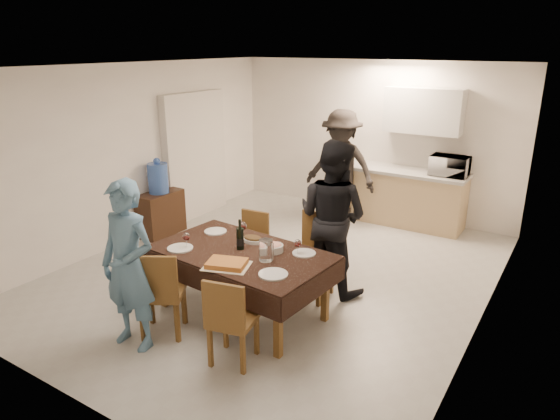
{
  "coord_description": "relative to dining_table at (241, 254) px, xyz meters",
  "views": [
    {
      "loc": [
        3.19,
        -5.02,
        2.86
      ],
      "look_at": [
        0.22,
        -0.3,
        0.98
      ],
      "focal_mm": 32.0,
      "sensor_mm": 36.0,
      "label": 1
    }
  ],
  "objects": [
    {
      "name": "floor",
      "position": [
        -0.23,
        1.09,
        -0.71
      ],
      "size": [
        5.0,
        6.0,
        0.02
      ],
      "primitive_type": "cube",
      "color": "#AFB0AB",
      "rests_on": "ground"
    },
    {
      "name": "ceiling",
      "position": [
        -0.23,
        1.09,
        1.89
      ],
      "size": [
        5.0,
        6.0,
        0.02
      ],
      "primitive_type": "cube",
      "color": "white",
      "rests_on": "wall_back"
    },
    {
      "name": "wall_back",
      "position": [
        -0.23,
        4.09,
        0.59
      ],
      "size": [
        5.0,
        0.02,
        2.6
      ],
      "primitive_type": "cube",
      "color": "white",
      "rests_on": "floor"
    },
    {
      "name": "wall_front",
      "position": [
        -0.23,
        -1.91,
        0.59
      ],
      "size": [
        5.0,
        0.02,
        2.6
      ],
      "primitive_type": "cube",
      "color": "white",
      "rests_on": "floor"
    },
    {
      "name": "wall_left",
      "position": [
        -2.73,
        1.09,
        0.59
      ],
      "size": [
        0.02,
        6.0,
        2.6
      ],
      "primitive_type": "cube",
      "color": "white",
      "rests_on": "floor"
    },
    {
      "name": "wall_right",
      "position": [
        2.27,
        1.09,
        0.59
      ],
      "size": [
        0.02,
        6.0,
        2.6
      ],
      "primitive_type": "cube",
      "color": "white",
      "rests_on": "floor"
    },
    {
      "name": "stub_partition",
      "position": [
        -2.65,
        2.29,
        0.34
      ],
      "size": [
        0.15,
        1.4,
        2.1
      ],
      "primitive_type": "cube",
      "color": "silver",
      "rests_on": "floor"
    },
    {
      "name": "kitchen_base_cabinet",
      "position": [
        0.37,
        3.77,
        -0.28
      ],
      "size": [
        2.2,
        0.6,
        0.86
      ],
      "primitive_type": "cube",
      "color": "tan",
      "rests_on": "floor"
    },
    {
      "name": "kitchen_worktop",
      "position": [
        0.37,
        3.77,
        0.18
      ],
      "size": [
        2.24,
        0.64,
        0.05
      ],
      "primitive_type": "cube",
      "color": "#A2A19D",
      "rests_on": "kitchen_base_cabinet"
    },
    {
      "name": "upper_cabinet",
      "position": [
        0.67,
        3.91,
        1.14
      ],
      "size": [
        1.2,
        0.34,
        0.7
      ],
      "primitive_type": "cube",
      "color": "silver",
      "rests_on": "wall_back"
    },
    {
      "name": "dining_table",
      "position": [
        0.0,
        0.0,
        0.0
      ],
      "size": [
        1.98,
        1.26,
        0.74
      ],
      "rotation": [
        0.0,
        0.0,
        -0.08
      ],
      "color": "black",
      "rests_on": "floor"
    },
    {
      "name": "chair_near_left",
      "position": [
        -0.45,
        -0.84,
        -0.13
      ],
      "size": [
        0.59,
        0.62,
        0.51
      ],
      "rotation": [
        0.0,
        0.0,
        0.55
      ],
      "color": "brown",
      "rests_on": "floor"
    },
    {
      "name": "chair_near_right",
      "position": [
        0.45,
        -0.83,
        -0.16
      ],
      "size": [
        0.48,
        0.49,
        0.48
      ],
      "rotation": [
        0.0,
        0.0,
        0.22
      ],
      "color": "brown",
      "rests_on": "floor"
    },
    {
      "name": "chair_far_left",
      "position": [
        -0.45,
        0.67,
        -0.19
      ],
      "size": [
        0.42,
        0.42,
        0.46
      ],
      "rotation": [
        0.0,
        0.0,
        3.22
      ],
      "color": "brown",
      "rests_on": "floor"
    },
    {
      "name": "chair_far_right",
      "position": [
        0.45,
        0.66,
        -0.1
      ],
      "size": [
        0.47,
        0.47,
        0.53
      ],
      "rotation": [
        0.0,
        0.0,
        3.19
      ],
      "color": "brown",
      "rests_on": "floor"
    },
    {
      "name": "console",
      "position": [
        -2.51,
        1.27,
        -0.37
      ],
      "size": [
        0.37,
        0.73,
        0.68
      ],
      "primitive_type": "cube",
      "color": "#331E11",
      "rests_on": "floor"
    },
    {
      "name": "water_jug",
      "position": [
        -2.51,
        1.27,
        0.2
      ],
      "size": [
        0.3,
        0.3,
        0.46
      ],
      "primitive_type": "cylinder",
      "color": "#406DCF",
      "rests_on": "console"
    },
    {
      "name": "wine_bottle",
      "position": [
        -0.05,
        0.05,
        0.2
      ],
      "size": [
        0.08,
        0.08,
        0.33
      ],
      "primitive_type": null,
      "color": "black",
      "rests_on": "dining_table"
    },
    {
      "name": "water_pitcher",
      "position": [
        0.35,
        -0.05,
        0.14
      ],
      "size": [
        0.14,
        0.14,
        0.22
      ],
      "primitive_type": "cylinder",
      "color": "white",
      "rests_on": "dining_table"
    },
    {
      "name": "savoury_tart",
      "position": [
        0.1,
        -0.38,
        0.06
      ],
      "size": [
        0.53,
        0.46,
        0.06
      ],
      "primitive_type": "cube",
      "rotation": [
        0.0,
        0.0,
        0.33
      ],
      "color": "#C77A3A",
      "rests_on": "dining_table"
    },
    {
      "name": "salad_bowl",
      "position": [
        0.3,
        0.18,
        0.07
      ],
      "size": [
        0.2,
        0.2,
        0.08
      ],
      "primitive_type": "cylinder",
      "color": "silver",
      "rests_on": "dining_table"
    },
    {
      "name": "mushroom_dish",
      "position": [
        -0.05,
        0.28,
        0.05
      ],
      "size": [
        0.22,
        0.22,
        0.04
      ],
      "primitive_type": "cylinder",
      "color": "silver",
      "rests_on": "dining_table"
    },
    {
      "name": "wine_glass_a",
      "position": [
        -0.55,
        -0.25,
        0.13
      ],
      "size": [
        0.08,
        0.08,
        0.18
      ],
      "primitive_type": null,
      "color": "white",
      "rests_on": "dining_table"
    },
    {
      "name": "wine_glass_b",
      "position": [
        0.55,
        0.25,
        0.12
      ],
      "size": [
        0.08,
        0.08,
        0.17
      ],
      "primitive_type": null,
      "color": "white",
      "rests_on": "dining_table"
    },
    {
      "name": "wine_glass_c",
      "position": [
        -0.2,
        0.3,
        0.14
      ],
      "size": [
        0.09,
        0.09,
        0.21
      ],
      "primitive_type": null,
      "color": "white",
      "rests_on": "dining_table"
    },
    {
      "name": "plate_near_left",
      "position": [
        -0.6,
        -0.3,
        0.04
      ],
      "size": [
        0.28,
        0.28,
        0.02
      ],
      "primitive_type": "cylinder",
      "color": "silver",
      "rests_on": "dining_table"
    },
    {
      "name": "plate_near_right",
      "position": [
        0.6,
        -0.3,
        0.04
      ],
      "size": [
        0.29,
        0.29,
        0.02
      ],
      "primitive_type": "cylinder",
      "color": "silver",
      "rests_on": "dining_table"
    },
    {
      "name": "plate_far_left",
      "position": [
        -0.6,
        0.3,
        0.04
      ],
      "size": [
        0.26,
        0.26,
        0.02
      ],
      "primitive_type": "cylinder",
      "color": "silver",
      "rests_on": "dining_table"
    },
    {
      "name": "plate_far_right",
      "position": [
        0.6,
        0.3,
        0.04
      ],
      "size": [
        0.25,
        0.25,
        0.01
      ],
      "primitive_type": "cylinder",
      "color": "silver",
      "rests_on": "dining_table"
    },
    {
      "name": "microwave",
      "position": [
        1.19,
        3.77,
        0.36
      ],
      "size": [
        0.56,
        0.38,
        0.31
      ],
      "primitive_type": "imported",
      "rotation": [
        0.0,
        0.0,
        3.14
      ],
      "color": "silver",
      "rests_on": "kitchen_worktop"
    },
    {
      "name": "person_near",
      "position": [
        -0.55,
        -1.05,
        0.14
      ],
      "size": [
        0.64,
        0.45,
        1.69
      ],
      "primitive_type": "imported",
      "rotation": [
        0.0,
        0.0,
        0.08
      ],
      "color": "teal",
      "rests_on": "floor"
    },
    {
      "name": "person_far",
      "position": [
        0.55,
        1.05,
        0.21
      ],
      "size": [
        0.96,
        0.79,
        1.84
      ],
      "primitive_type": "imported",
      "rotation": [
        0.0,
        0.0,
        3.04
      ],
      "color": "black",
      "rests_on": "floor"
    },
    {
      "name": "person_kitchen",
      "position": [
        -0.43,
        3.32,
        0.22
      ],
      "size": [
        1.2,
        0.69,
        1.86
      ],
      "primitive_type": "imported",
      "color": "black",
      "rests_on": "floor"
    }
  ]
}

